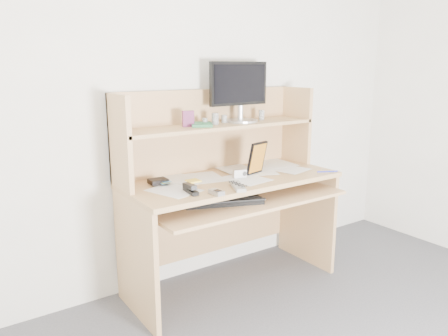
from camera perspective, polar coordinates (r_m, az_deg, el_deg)
back_wall at (r=2.99m, az=-2.46°, el=9.32°), size 3.60×0.04×2.50m
desk at (r=2.89m, az=0.17°, el=-2.01°), size 1.40×0.70×1.30m
paper_clutter at (r=2.81m, az=1.10°, el=-1.21°), size 1.32×0.54×0.01m
keyboard at (r=2.62m, az=-0.12°, el=-4.27°), size 0.50×0.33×0.03m
tv_remote at (r=2.55m, az=1.81°, el=-2.40°), size 0.13×0.21×0.02m
flip_phone at (r=2.44m, az=-0.99°, el=-3.10°), size 0.06×0.10×0.02m
stapler at (r=2.47m, az=-4.38°, el=-2.64°), size 0.06×0.15×0.05m
wallet at (r=2.68m, az=-8.60°, el=-1.72°), size 0.11×0.09×0.03m
sticky_note_pad at (r=2.72m, az=-4.03°, el=-1.70°), size 0.08×0.08×0.01m
digital_camera at (r=2.79m, az=2.06°, el=-0.73°), size 0.09×0.05×0.05m
game_case at (r=2.87m, az=4.32°, el=1.31°), size 0.15×0.05×0.22m
blue_pen at (r=3.01m, az=13.36°, el=-0.45°), size 0.14×0.07×0.01m
card_box at (r=2.74m, az=-4.71°, el=6.43°), size 0.08×0.04×0.10m
shelf_book at (r=2.78m, az=-2.95°, el=5.70°), size 0.19×0.21×0.02m
chip_stack_a at (r=2.93m, az=0.00°, el=6.43°), size 0.04×0.04×0.05m
chip_stack_b at (r=2.84m, az=-1.17°, el=6.44°), size 0.05×0.05×0.07m
chip_stack_c at (r=2.83m, az=-2.52°, el=6.10°), size 0.04×0.04×0.04m
chip_stack_d at (r=3.10m, az=4.92°, el=6.91°), size 0.05×0.05×0.07m
monitor at (r=2.99m, az=2.00°, el=10.16°), size 0.46×0.23×0.40m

